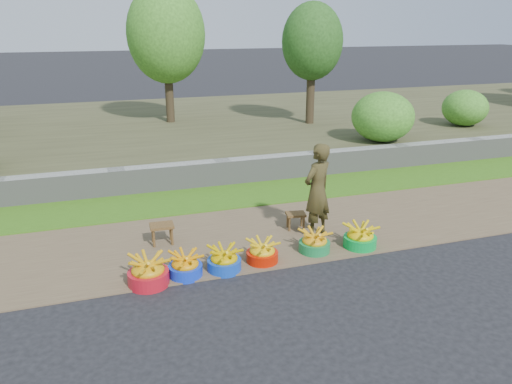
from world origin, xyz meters
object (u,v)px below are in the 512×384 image
object	(u,v)px
basin_d	(262,253)
stool_right	(296,216)
basin_a	(148,272)
basin_b	(185,266)
basin_f	(360,237)
stool_left	(162,228)
basin_e	(315,242)
vendor_woman	(317,191)
basin_c	(224,260)

from	to	relation	value
basin_d	stool_right	bearing A→B (deg)	46.29
basin_a	basin_d	size ratio (longest dim) A/B	1.18
stool_right	basin_b	bearing A→B (deg)	-153.43
basin_f	stool_left	xyz separation A→B (m)	(-2.94, 1.08, 0.11)
basin_e	vendor_woman	xyz separation A→B (m)	(0.27, 0.55, 0.64)
basin_d	basin_e	distance (m)	0.88
basin_d	basin_f	distance (m)	1.63
stool_left	basin_f	bearing A→B (deg)	-20.15
stool_left	vendor_woman	distance (m)	2.56
basin_d	stool_left	world-z (taller)	basin_d
basin_f	stool_left	bearing A→B (deg)	159.85
stool_left	stool_right	distance (m)	2.25
stool_right	basin_f	bearing A→B (deg)	-54.60
basin_c	stool_right	xyz separation A→B (m)	(1.54, 1.05, 0.08)
basin_b	stool_right	size ratio (longest dim) A/B	1.32
basin_e	vendor_woman	bearing A→B (deg)	63.60
basin_d	basin_a	bearing A→B (deg)	-175.03
basin_c	vendor_woman	world-z (taller)	vendor_woman
basin_c	basin_b	bearing A→B (deg)	179.36
basin_d	vendor_woman	world-z (taller)	vendor_woman
basin_a	stool_left	world-z (taller)	basin_a
basin_d	vendor_woman	distance (m)	1.46
basin_a	stool_right	xyz separation A→B (m)	(2.61, 1.13, 0.06)
basin_a	basin_e	distance (m)	2.56
basin_c	stool_right	distance (m)	1.86
basin_d	basin_e	world-z (taller)	basin_e
stool_left	stool_right	world-z (taller)	stool_left
basin_d	basin_f	world-z (taller)	basin_f
vendor_woman	stool_left	bearing A→B (deg)	-37.18
basin_d	vendor_woman	xyz separation A→B (m)	(1.15, 0.63, 0.64)
basin_a	stool_right	bearing A→B (deg)	23.31
basin_f	vendor_woman	xyz separation A→B (m)	(-0.48, 0.62, 0.63)
basin_a	stool_left	distance (m)	1.29
basin_b	basin_e	world-z (taller)	basin_e
basin_e	basin_c	bearing A→B (deg)	-174.18
basin_f	stool_right	xyz separation A→B (m)	(-0.69, 0.97, 0.07)
basin_b	stool_right	bearing A→B (deg)	26.57
basin_e	stool_right	world-z (taller)	basin_e
basin_b	stool_right	distance (m)	2.34
basin_d	vendor_woman	bearing A→B (deg)	28.56
basin_d	stool_left	distance (m)	1.71
basin_c	stool_left	size ratio (longest dim) A/B	1.27
stool_left	basin_d	bearing A→B (deg)	-39.59
basin_c	basin_d	world-z (taller)	basin_c
stool_right	basin_c	bearing A→B (deg)	-145.55
stool_left	vendor_woman	bearing A→B (deg)	-10.55
basin_e	basin_f	distance (m)	0.75
stool_left	basin_c	bearing A→B (deg)	-58.41
basin_e	stool_right	size ratio (longest dim) A/B	1.34
basin_c	basin_f	distance (m)	2.23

